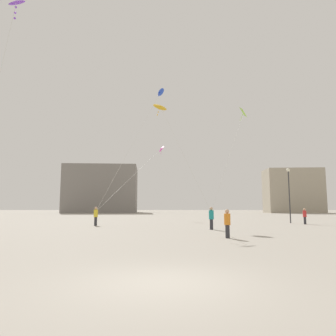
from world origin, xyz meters
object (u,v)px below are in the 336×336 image
at_px(person_in_teal, 213,217).
at_px(person_in_orange, 229,222).
at_px(kite_violet_diamond, 17,6).
at_px(building_left_hall, 104,190).
at_px(person_in_yellow, 97,215).
at_px(building_centre_hall, 294,191).
at_px(kite_amber_diamond, 162,107).
at_px(kite_magenta_diamond, 162,149).
at_px(kite_cobalt_diamond, 161,93).
at_px(kite_lime_delta, 244,113).
at_px(lamppost_west, 290,187).
at_px(person_in_red, 306,215).

xyz_separation_m(person_in_teal, person_in_orange, (0.01, -6.44, -0.06)).
distance_m(kite_violet_diamond, building_left_hall, 78.41).
bearing_deg(person_in_yellow, building_centre_hall, 83.49).
bearing_deg(kite_amber_diamond, kite_violet_diamond, -120.89).
height_order(person_in_yellow, kite_magenta_diamond, kite_magenta_diamond).
relative_size(kite_cobalt_diamond, building_centre_hall, 0.93).
xyz_separation_m(person_in_yellow, kite_lime_delta, (13.61, -0.81, 9.37)).
relative_size(kite_amber_diamond, lamppost_west, 1.56).
distance_m(person_in_red, kite_lime_delta, 11.92).
bearing_deg(kite_amber_diamond, building_centre_hall, 60.39).
bearing_deg(building_left_hall, person_in_red, -61.46).
bearing_deg(person_in_teal, kite_amber_diamond, -16.26).
height_order(person_in_yellow, kite_cobalt_diamond, kite_cobalt_diamond).
bearing_deg(person_in_orange, building_left_hall, -72.54).
bearing_deg(lamppost_west, person_in_yellow, -166.70).
bearing_deg(person_in_teal, person_in_orange, 88.60).
height_order(kite_violet_diamond, lamppost_west, kite_violet_diamond).
bearing_deg(person_in_yellow, person_in_orange, -19.91).
height_order(person_in_teal, building_left_hall, building_left_hall).
bearing_deg(person_in_red, kite_magenta_diamond, 165.60).
height_order(kite_lime_delta, building_left_hall, building_left_hall).
bearing_deg(kite_violet_diamond, lamppost_west, 44.03).
relative_size(person_in_orange, kite_magenta_diamond, 0.09).
distance_m(kite_magenta_diamond, kite_cobalt_diamond, 10.98).
bearing_deg(person_in_yellow, lamppost_west, 42.07).
height_order(kite_cobalt_diamond, building_left_hall, kite_cobalt_diamond).
relative_size(kite_lime_delta, lamppost_west, 1.64).
height_order(kite_lime_delta, kite_magenta_diamond, kite_lime_delta).
bearing_deg(building_left_hall, person_in_teal, -71.56).
relative_size(person_in_teal, person_in_orange, 1.07).
height_order(person_in_yellow, kite_violet_diamond, kite_violet_diamond).
xyz_separation_m(kite_amber_diamond, kite_magenta_diamond, (-0.46, 19.83, 0.09)).
distance_m(person_in_teal, person_in_orange, 6.44).
distance_m(person_in_orange, building_centre_hall, 76.95).
height_order(kite_cobalt_diamond, building_centre_hall, kite_cobalt_diamond).
distance_m(kite_lime_delta, lamppost_west, 10.40).
xyz_separation_m(person_in_red, kite_lime_delta, (-6.56, -3.12, 9.45)).
bearing_deg(building_centre_hall, kite_amber_diamond, -119.61).
height_order(person_in_orange, kite_violet_diamond, kite_violet_diamond).
height_order(person_in_teal, kite_lime_delta, kite_lime_delta).
distance_m(person_in_orange, kite_magenta_diamond, 29.15).
xyz_separation_m(building_centre_hall, lamppost_west, (-21.87, -54.03, -2.23)).
bearing_deg(person_in_orange, building_centre_hall, -113.75).
height_order(person_in_red, kite_cobalt_diamond, kite_cobalt_diamond).
bearing_deg(kite_violet_diamond, person_in_teal, 43.68).
bearing_deg(kite_violet_diamond, building_centre_hall, 60.19).
relative_size(kite_lime_delta, kite_magenta_diamond, 0.57).
xyz_separation_m(building_left_hall, lamppost_west, (32.13, -57.70, -2.77)).
bearing_deg(building_left_hall, person_in_yellow, -78.68).
relative_size(kite_magenta_diamond, building_left_hall, 0.81).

